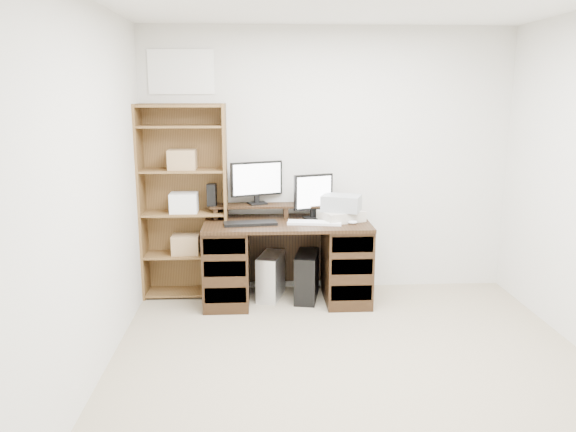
{
  "coord_description": "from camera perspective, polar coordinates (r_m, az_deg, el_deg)",
  "views": [
    {
      "loc": [
        -0.66,
        -3.31,
        1.9
      ],
      "look_at": [
        -0.41,
        1.43,
        0.85
      ],
      "focal_mm": 35.0,
      "sensor_mm": 36.0,
      "label": 1
    }
  ],
  "objects": [
    {
      "name": "monitor_wide",
      "position": [
        5.26,
        -3.2,
        3.63
      ],
      "size": [
        0.48,
        0.21,
        0.4
      ],
      "rotation": [
        0.0,
        0.0,
        0.35
      ],
      "color": "black",
      "rests_on": "riser_shelf"
    },
    {
      "name": "basket",
      "position": [
        5.12,
        5.45,
        1.32
      ],
      "size": [
        0.4,
        0.34,
        0.14
      ],
      "primitive_type": "cube",
      "rotation": [
        0.0,
        0.0,
        -0.36
      ],
      "color": "#92989C",
      "rests_on": "printer"
    },
    {
      "name": "printer",
      "position": [
        5.15,
        5.43,
        0.03
      ],
      "size": [
        0.45,
        0.4,
        0.09
      ],
      "primitive_type": "cube",
      "rotation": [
        0.0,
        0.0,
        0.38
      ],
      "color": "#B5AE9E",
      "rests_on": "desk"
    },
    {
      "name": "mouse",
      "position": [
        5.03,
        6.59,
        -0.64
      ],
      "size": [
        0.09,
        0.07,
        0.03
      ],
      "primitive_type": "ellipsoid",
      "rotation": [
        0.0,
        0.0,
        -0.16
      ],
      "color": "silver",
      "rests_on": "desk"
    },
    {
      "name": "desk",
      "position": [
        5.18,
        -0.13,
        -4.47
      ],
      "size": [
        1.5,
        0.7,
        0.75
      ],
      "color": "black",
      "rests_on": "ground"
    },
    {
      "name": "riser_shelf",
      "position": [
        5.27,
        -0.24,
        0.92
      ],
      "size": [
        1.4,
        0.22,
        0.12
      ],
      "color": "black",
      "rests_on": "desk"
    },
    {
      "name": "bookshelf",
      "position": [
        5.3,
        -10.49,
        1.59
      ],
      "size": [
        0.8,
        0.3,
        1.8
      ],
      "color": "brown",
      "rests_on": "ground"
    },
    {
      "name": "keyboard_black",
      "position": [
        4.98,
        -3.84,
        -0.75
      ],
      "size": [
        0.48,
        0.21,
        0.03
      ],
      "primitive_type": "cube",
      "rotation": [
        0.0,
        0.0,
        0.12
      ],
      "color": "black",
      "rests_on": "desk"
    },
    {
      "name": "tower_black",
      "position": [
        5.26,
        1.91,
        -6.14
      ],
      "size": [
        0.27,
        0.47,
        0.44
      ],
      "rotation": [
        0.0,
        0.0,
        -0.19
      ],
      "color": "black",
      "rests_on": "ground"
    },
    {
      "name": "speaker",
      "position": [
        5.23,
        -7.74,
        2.14
      ],
      "size": [
        0.09,
        0.09,
        0.2
      ],
      "primitive_type": "cube",
      "rotation": [
        0.0,
        0.0,
        -0.1
      ],
      "color": "black",
      "rests_on": "riser_shelf"
    },
    {
      "name": "monitor_small",
      "position": [
        5.19,
        2.6,
        2.19
      ],
      "size": [
        0.37,
        0.19,
        0.41
      ],
      "rotation": [
        0.0,
        0.0,
        0.33
      ],
      "color": "black",
      "rests_on": "desk"
    },
    {
      "name": "tower_silver",
      "position": [
        5.31,
        -1.75,
        -6.1
      ],
      "size": [
        0.29,
        0.45,
        0.42
      ],
      "primitive_type": "cube",
      "rotation": [
        0.0,
        0.0,
        -0.27
      ],
      "color": "silver",
      "rests_on": "ground"
    },
    {
      "name": "keyboard_white",
      "position": [
        5.01,
        2.71,
        -0.68
      ],
      "size": [
        0.49,
        0.21,
        0.02
      ],
      "primitive_type": "cube",
      "rotation": [
        0.0,
        0.0,
        -0.15
      ],
      "color": "white",
      "rests_on": "desk"
    },
    {
      "name": "room",
      "position": [
        3.44,
        8.04,
        1.46
      ],
      "size": [
        3.54,
        4.04,
        2.54
      ],
      "color": "tan",
      "rests_on": "ground"
    }
  ]
}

